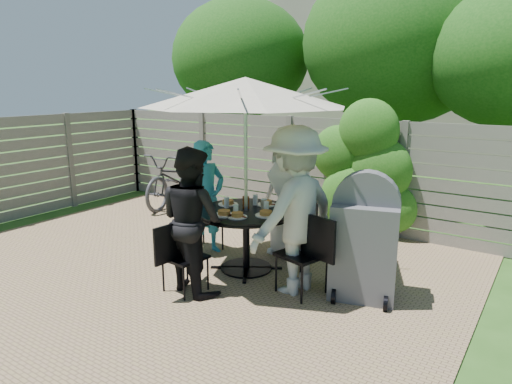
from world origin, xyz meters
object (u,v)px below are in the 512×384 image
Objects in this scene: glass_right at (266,207)px; plate_back at (266,203)px; plate_right at (266,214)px; bicycle at (177,178)px; person_front at (192,220)px; person_back at (290,192)px; chair_front at (184,271)px; glass_back at (255,200)px; coffee_cup at (264,204)px; bbq_grill at (364,241)px; chair_right at (302,270)px; chair_left at (202,232)px; glass_front at (236,210)px; plate_extra at (237,216)px; plate_left at (228,203)px; plate_front at (224,213)px; patio_table at (246,229)px; syrup_jug at (246,202)px; glass_left at (227,202)px; chair_back at (296,235)px; umbrella at (245,92)px; person_left at (207,199)px.

plate_back is at bearing 122.62° from glass_right.
bicycle is (-3.47, 2.07, -0.30)m from plate_right.
person_front is 6.56× the size of plate_back.
person_back is 1.91m from chair_front.
glass_back reaches higher than coffee_cup.
bbq_grill is (1.26, 0.07, -0.22)m from glass_right.
chair_right is at bearing -40.16° from bicycle.
bbq_grill reaches higher than glass_right.
person_front reaches higher than glass_back.
chair_left is 1.25m from glass_front.
plate_extra is 2.00× the size of coffee_cup.
person_front is at bearing -79.44° from plate_left.
glass_back is at bearing 86.72° from plate_front.
glass_front reaches higher than patio_table.
plate_extra is 0.43m from syrup_jug.
person_back is at bearing -38.37° from chair_right.
person_front is 10.66× the size of syrup_jug.
chair_left is 0.93m from glass_left.
chair_left is at bearing 167.19° from plate_right.
bicycle is at bearing 152.82° from plate_back.
glass_back is at bearing -1.42° from chair_back.
chair_back is at bearing 93.80° from glass_right.
patio_table is at bearing -80.88° from glass_back.
patio_table is at bearing 45.00° from umbrella.
glass_right is at bearing 9.12° from umbrella.
plate_left is 1.86× the size of glass_front.
chair_right is 4.63m from bicycle.
bicycle is at bearing 51.08° from chair_front.
chair_right is (0.76, -1.03, -0.63)m from person_back.
person_left reaches higher than plate_front.
patio_table is 10.67× the size of glass_left.
person_left reaches higher than plate_extra.
plate_back is at bearing 66.16° from syrup_jug.
glass_left is at bearing -14.23° from chair_left.
umbrella reaches higher than glass_right.
chair_right is 1.17m from plate_back.
umbrella is 21.73× the size of glass_right.
person_back is 3.53m from bicycle.
person_front is 12.19× the size of glass_back.
bicycle is at bearing 144.21° from plate_extra.
umbrella is at bearing -44.19° from bicycle.
bbq_grill is (1.43, 0.44, -0.17)m from plate_extra.
chair_back reaches higher than chair_front.
coffee_cup is at bearing 126.88° from plate_right.
coffee_cup is at bearing 67.33° from plate_front.
chair_left is 8.18× the size of coffee_cup.
person_back is 0.91m from plate_right.
plate_left reaches higher than chair_front.
glass_right is (0.32, -0.23, 0.00)m from glass_back.
chair_left is 1.17m from plate_front.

